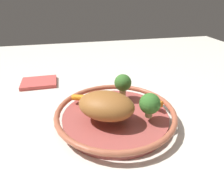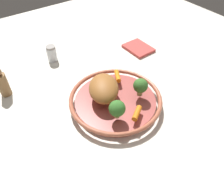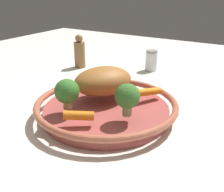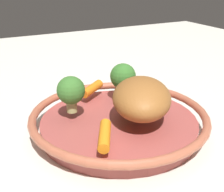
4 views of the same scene
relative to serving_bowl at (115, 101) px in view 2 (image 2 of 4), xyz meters
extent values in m
plane|color=silver|center=(0.00, 0.00, -0.02)|extent=(1.97, 1.97, 0.00)
cylinder|color=#A84C47|center=(0.00, 0.00, -0.01)|extent=(0.30, 0.30, 0.03)
torus|color=#B46044|center=(0.00, 0.00, 0.01)|extent=(0.34, 0.34, 0.02)
ellipsoid|color=#9C5F2B|center=(0.03, 0.03, 0.05)|extent=(0.18, 0.17, 0.07)
cylinder|color=orange|center=(-0.11, -0.01, 0.03)|extent=(0.05, 0.06, 0.02)
cylinder|color=orange|center=(0.08, -0.07, 0.03)|extent=(0.07, 0.05, 0.03)
cylinder|color=#9CA466|center=(-0.04, -0.08, 0.03)|extent=(0.02, 0.02, 0.02)
sphere|color=#3A6F2C|center=(-0.04, -0.08, 0.06)|extent=(0.05, 0.05, 0.05)
cylinder|color=#9AA666|center=(-0.08, 0.05, 0.03)|extent=(0.02, 0.02, 0.02)
sphere|color=#37722B|center=(-0.08, 0.05, 0.06)|extent=(0.06, 0.06, 0.06)
cylinder|color=silver|center=(0.40, 0.06, 0.01)|extent=(0.04, 0.04, 0.07)
cylinder|color=#9E9993|center=(0.40, 0.06, 0.05)|extent=(0.04, 0.04, 0.01)
cylinder|color=olive|center=(0.30, 0.31, 0.03)|extent=(0.04, 0.04, 0.09)
cube|color=#D14C47|center=(0.24, -0.32, -0.02)|extent=(0.14, 0.11, 0.01)
camera|label=1|loc=(0.11, 0.46, 0.32)|focal=32.25mm
camera|label=2|loc=(-0.47, 0.35, 0.59)|focal=36.34mm
camera|label=3|loc=(-0.51, -0.33, 0.28)|focal=44.74mm
camera|label=4|loc=(0.47, -0.26, 0.27)|focal=50.35mm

